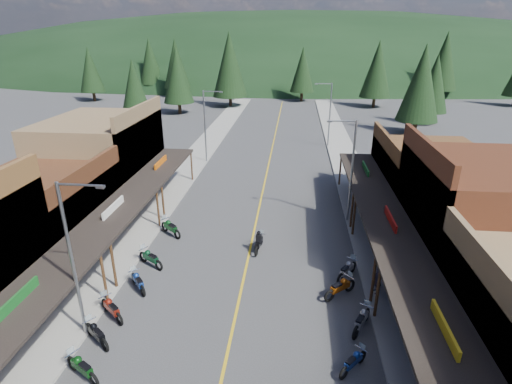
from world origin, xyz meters
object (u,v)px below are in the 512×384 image
(streetlight_2, at_px, (350,167))
(pine_10, at_px, (177,75))
(pine_0, at_px, (90,70))
(pedestrian_east_a, at_px, (378,279))
(shop_east_2, at_px, (479,219))
(streetlight_0, at_px, (74,256))
(bike_west_8, at_px, (150,257))
(bike_east_5, at_px, (353,361))
(bike_east_8, at_px, (347,269))
(pedestrian_east_b, at_px, (360,192))
(shop_east_3, at_px, (427,179))
(pine_1, at_px, (176,63))
(pine_8, at_px, (134,87))
(bike_west_4, at_px, (82,367))
(pine_11, at_px, (421,83))
(bike_west_6, at_px, (112,308))
(pine_2, at_px, (230,64))
(pine_4, at_px, (377,69))
(bike_west_9, at_px, (171,227))
(bike_east_6, at_px, (362,319))
(pine_9, at_px, (434,83))
(pine_7, at_px, (150,61))
(shop_west_2, at_px, (41,215))
(pine_5, at_px, (444,61))
(bike_west_5, at_px, (96,333))
(rider_on_bike, at_px, (259,242))
(streetlight_1, at_px, (206,123))
(shop_west_3, at_px, (104,158))
(streetlight_3, at_px, (329,112))
(pine_3, at_px, (303,70))

(streetlight_2, xyz_separation_m, pine_10, (-24.95, 42.00, 2.32))
(pine_0, relative_size, pedestrian_east_a, 6.14)
(shop_east_2, distance_m, pine_10, 57.91)
(streetlight_0, relative_size, bike_west_8, 3.62)
(bike_east_5, height_order, bike_east_8, bike_east_8)
(pedestrian_east_a, bearing_deg, bike_west_8, -106.17)
(streetlight_2, bearing_deg, pedestrian_east_b, 68.30)
(shop_east_3, distance_m, pine_1, 69.95)
(pine_8, xyz_separation_m, bike_west_8, (15.99, -39.73, -5.35))
(bike_west_4, bearing_deg, pedestrian_east_b, -5.30)
(pine_11, distance_m, bike_east_8, 40.90)
(bike_west_8, bearing_deg, pine_8, 55.54)
(bike_east_8, relative_size, pedestrian_east_b, 1.41)
(pine_0, xyz_separation_m, bike_west_6, (33.68, -66.70, -5.86))
(pine_2, xyz_separation_m, bike_west_8, (3.99, -57.73, -7.36))
(pine_4, height_order, bike_west_9, pine_4)
(bike_east_5, relative_size, bike_east_6, 0.85)
(pine_9, bearing_deg, bike_west_6, -121.39)
(streetlight_0, height_order, bike_east_8, streetlight_0)
(streetlight_2, relative_size, pine_7, 0.64)
(pedestrian_east_a, bearing_deg, shop_west_2, -107.46)
(pine_5, relative_size, bike_west_5, 6.66)
(pine_1, bearing_deg, rider_on_bike, -69.87)
(pine_4, xyz_separation_m, bike_west_4, (-23.90, -68.56, -6.63))
(pine_8, distance_m, bike_west_6, 47.67)
(pine_7, height_order, bike_west_5, pine_7)
(pine_10, bearing_deg, pine_0, 151.39)
(streetlight_1, bearing_deg, bike_east_5, -66.57)
(shop_west_3, distance_m, pine_5, 77.38)
(pine_7, relative_size, pedestrian_east_b, 7.88)
(bike_east_5, xyz_separation_m, pedestrian_east_b, (2.93, 19.08, 0.41))
(pine_10, xyz_separation_m, bike_east_5, (23.63, -57.03, -6.25))
(streetlight_1, bearing_deg, shop_east_3, -27.33)
(pine_8, bearing_deg, pine_4, 26.57)
(pine_9, bearing_deg, rider_on_bike, -119.03)
(pine_11, distance_m, bike_east_6, 44.98)
(streetlight_0, xyz_separation_m, streetlight_2, (13.90, 14.00, 0.00))
(streetlight_3, xyz_separation_m, bike_east_8, (-0.81, -29.92, -3.82))
(rider_on_bike, bearing_deg, streetlight_3, 84.67)
(streetlight_3, xyz_separation_m, rider_on_bike, (-6.34, -27.14, -3.82))
(pine_4, height_order, pine_7, same)
(shop_west_2, relative_size, streetlight_1, 1.36)
(shop_east_3, relative_size, bike_west_9, 4.68)
(shop_west_2, bearing_deg, streetlight_3, 53.81)
(pine_3, bearing_deg, bike_west_6, -98.31)
(pine_0, distance_m, pine_2, 30.30)
(bike_west_4, bearing_deg, pine_3, 22.20)
(bike_west_8, bearing_deg, shop_east_2, -52.27)
(streetlight_3, bearing_deg, pine_10, 141.29)
(bike_west_5, relative_size, bike_east_5, 1.13)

